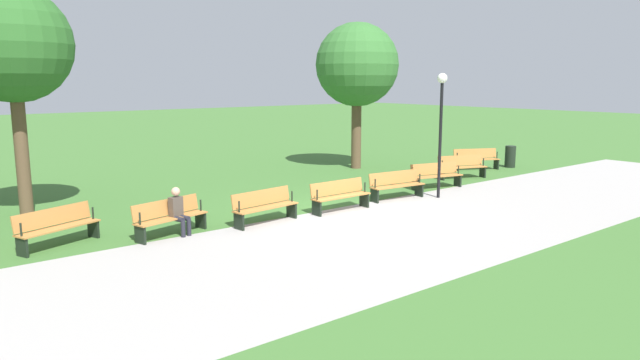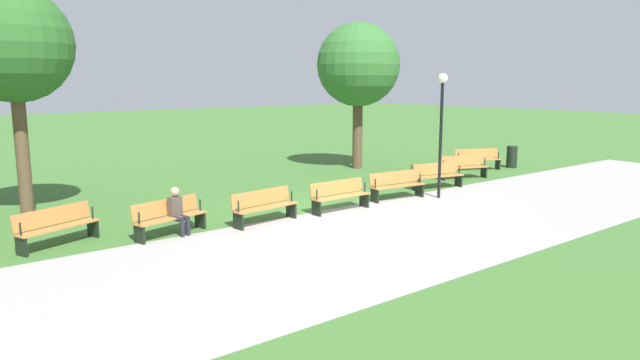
% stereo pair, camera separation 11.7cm
% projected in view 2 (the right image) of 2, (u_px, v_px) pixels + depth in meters
% --- Properties ---
extents(ground_plane, '(120.00, 120.00, 0.00)m').
position_uv_depth(ground_plane, '(341.00, 211.00, 17.07)').
color(ground_plane, '#3D6B2D').
extents(path_paving, '(34.92, 6.24, 0.01)m').
position_uv_depth(path_paving, '(410.00, 229.00, 14.97)').
color(path_paving, '#A39E99').
rests_on(path_paving, ground).
extents(bench_0, '(1.97, 1.32, 0.89)m').
position_uv_depth(bench_0, '(478.00, 159.00, 24.93)').
color(bench_0, '#B27538').
rests_on(bench_0, ground).
extents(bench_1, '(2.01, 1.13, 0.89)m').
position_uv_depth(bench_1, '(463.00, 166.00, 22.70)').
color(bench_1, '#B27538').
rests_on(bench_1, ground).
extents(bench_2, '(2.03, 0.92, 0.89)m').
position_uv_depth(bench_2, '(437.00, 175.00, 20.63)').
color(bench_2, '#B27538').
rests_on(bench_2, ground).
extents(bench_3, '(2.02, 0.70, 0.89)m').
position_uv_depth(bench_3, '(396.00, 185.00, 18.73)').
color(bench_3, '#B27538').
rests_on(bench_3, ground).
extents(bench_4, '(1.97, 0.47, 0.89)m').
position_uv_depth(bench_4, '(340.00, 195.00, 17.04)').
color(bench_4, '#B27538').
rests_on(bench_4, ground).
extents(bench_5, '(2.02, 0.70, 0.89)m').
position_uv_depth(bench_5, '(264.00, 206.00, 15.59)').
color(bench_5, '#B27538').
rests_on(bench_5, ground).
extents(bench_6, '(2.03, 0.92, 0.89)m').
position_uv_depth(bench_6, '(169.00, 216.00, 14.38)').
color(bench_6, '#B27538').
rests_on(bench_6, ground).
extents(bench_7, '(2.01, 1.13, 0.89)m').
position_uv_depth(bench_7, '(57.00, 226.00, 13.45)').
color(bench_7, '#B27538').
rests_on(bench_7, ground).
extents(person_seated, '(0.42, 0.57, 1.20)m').
position_uv_depth(person_seated, '(178.00, 210.00, 14.39)').
color(person_seated, '#4C4238').
rests_on(person_seated, ground).
extents(tree_0, '(3.55, 3.55, 6.24)m').
position_uv_depth(tree_0, '(358.00, 65.00, 24.70)').
color(tree_0, brown).
rests_on(tree_0, ground).
extents(tree_2, '(3.16, 3.16, 6.35)m').
position_uv_depth(tree_2, '(13.00, 46.00, 15.72)').
color(tree_2, brown).
rests_on(tree_2, ground).
extents(lamp_post, '(0.32, 0.32, 4.03)m').
position_uv_depth(lamp_post, '(442.00, 112.00, 18.55)').
color(lamp_post, black).
rests_on(lamp_post, ground).
extents(trash_bin, '(0.46, 0.46, 0.95)m').
position_uv_depth(trash_bin, '(512.00, 157.00, 25.55)').
color(trash_bin, black).
rests_on(trash_bin, ground).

